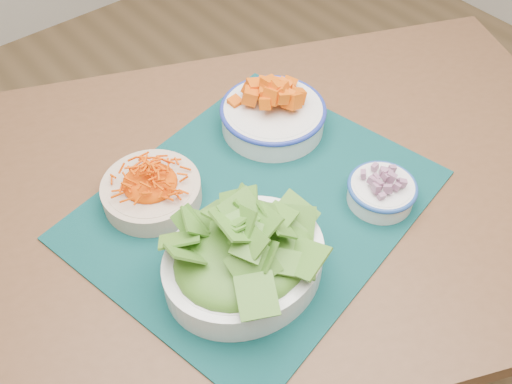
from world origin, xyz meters
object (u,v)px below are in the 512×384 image
Objects in this scene: carrot_bowl at (151,187)px; squash_bowl at (273,108)px; lettuce_bowl at (244,253)px; placemat at (256,204)px; table at (280,218)px; onion_bowl at (382,188)px.

carrot_bowl is 0.29m from squash_bowl.
lettuce_bowl reaches higher than squash_bowl.
carrot_bowl reaches higher than placemat.
table is 0.22m from onion_bowl.
squash_bowl reaches higher than carrot_bowl.
lettuce_bowl reaches higher than placemat.
placemat is at bearing 142.73° from onion_bowl.
table is at bearing -7.92° from placemat.
onion_bowl is (0.02, -0.27, -0.02)m from squash_bowl.
onion_bowl is (0.18, -0.13, 0.03)m from placemat.
carrot_bowl is at bearing 173.20° from table.
onion_bowl is at bearing -85.12° from squash_bowl.
squash_bowl reaches higher than table.
onion_bowl is at bearing -2.33° from lettuce_bowl.
carrot_bowl is at bearing 140.45° from onion_bowl.
squash_bowl is at bearing 2.04° from carrot_bowl.
placemat is at bearing -42.28° from carrot_bowl.
lettuce_bowl is (-0.26, -0.24, 0.01)m from squash_bowl.
placemat is (-0.06, -0.00, 0.10)m from table.
table is 0.11m from placemat.
carrot_bowl is at bearing -177.96° from squash_bowl.
placemat is 0.22m from onion_bowl.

